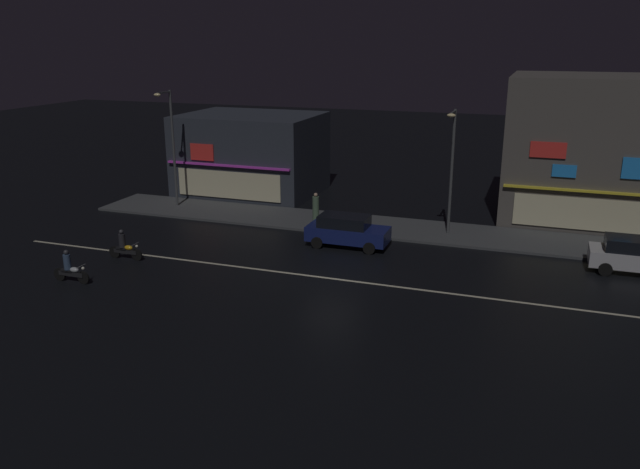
% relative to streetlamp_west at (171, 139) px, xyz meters
% --- Properties ---
extents(ground_plane, '(140.00, 140.00, 0.00)m').
position_rel_streetlamp_west_xyz_m(ground_plane, '(13.58, -8.73, -4.47)').
color(ground_plane, black).
extents(lane_divider_stripe, '(34.15, 0.16, 0.01)m').
position_rel_streetlamp_west_xyz_m(lane_divider_stripe, '(13.58, -8.73, -4.46)').
color(lane_divider_stripe, beige).
rests_on(lane_divider_stripe, ground).
extents(sidewalk_far, '(35.95, 4.27, 0.14)m').
position_rel_streetlamp_west_xyz_m(sidewalk_far, '(13.58, -0.03, -4.40)').
color(sidewalk_far, '#424447').
rests_on(sidewalk_far, ground).
extents(storefront_left_block, '(9.29, 7.46, 5.53)m').
position_rel_streetlamp_west_xyz_m(storefront_left_block, '(2.80, 5.76, -1.70)').
color(storefront_left_block, '#2D333D').
rests_on(storefront_left_block, ground).
extents(storefront_center_block, '(8.62, 8.35, 8.54)m').
position_rel_streetlamp_west_xyz_m(storefront_center_block, '(24.36, 6.20, -0.20)').
color(storefront_center_block, '#56514C').
rests_on(storefront_center_block, ground).
extents(streetlamp_west, '(0.44, 1.64, 7.36)m').
position_rel_streetlamp_west_xyz_m(streetlamp_west, '(0.00, 0.00, 0.00)').
color(streetlamp_west, '#47494C').
rests_on(streetlamp_west, sidewalk_far).
extents(streetlamp_mid, '(0.44, 1.64, 6.86)m').
position_rel_streetlamp_west_xyz_m(streetlamp_mid, '(17.61, -0.43, -0.26)').
color(streetlamp_mid, '#47494C').
rests_on(streetlamp_mid, sidewalk_far).
extents(pedestrian_on_sidewalk, '(0.39, 0.39, 1.76)m').
position_rel_streetlamp_west_xyz_m(pedestrian_on_sidewalk, '(9.86, -0.50, -3.51)').
color(pedestrian_on_sidewalk, '#4C664C').
rests_on(pedestrian_on_sidewalk, sidewalk_far).
extents(parked_car_near_kerb, '(4.30, 1.98, 1.67)m').
position_rel_streetlamp_west_xyz_m(parked_car_near_kerb, '(12.82, -3.88, -3.60)').
color(parked_car_near_kerb, navy).
rests_on(parked_car_near_kerb, ground).
extents(parked_car_trailing, '(4.30, 1.98, 1.67)m').
position_rel_streetlamp_west_xyz_m(parked_car_trailing, '(26.83, -3.23, -3.60)').
color(parked_car_trailing, silver).
rests_on(parked_car_trailing, ground).
extents(motorcycle_lead, '(1.90, 0.60, 1.52)m').
position_rel_streetlamp_west_xyz_m(motorcycle_lead, '(2.98, -9.56, -3.83)').
color(motorcycle_lead, black).
rests_on(motorcycle_lead, ground).
extents(motorcycle_following, '(1.90, 0.60, 1.52)m').
position_rel_streetlamp_west_xyz_m(motorcycle_following, '(2.58, -13.05, -3.83)').
color(motorcycle_following, black).
rests_on(motorcycle_following, ground).
extents(traffic_cone, '(0.36, 0.36, 0.55)m').
position_rel_streetlamp_west_xyz_m(traffic_cone, '(14.02, -3.32, -4.19)').
color(traffic_cone, orange).
rests_on(traffic_cone, ground).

